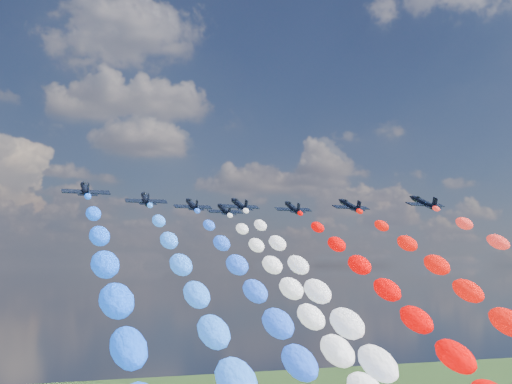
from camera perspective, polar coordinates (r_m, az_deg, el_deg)
name	(u,v)px	position (r m, az deg, el deg)	size (l,w,h in m)	color
jet_0	(86,190)	(120.81, -14.12, 0.19)	(8.10, 10.87, 2.39)	black
jet_1	(146,199)	(135.52, -9.23, -0.60)	(8.10, 10.87, 2.39)	black
jet_2	(192,205)	(147.35, -5.37, -1.10)	(8.10, 10.87, 2.39)	black
jet_3	(240,205)	(146.44, -1.39, -1.09)	(8.10, 10.87, 2.39)	black
jet_4	(224,210)	(159.76, -2.67, -1.52)	(8.10, 10.87, 2.39)	black
jet_5	(293,208)	(153.71, 3.09, -1.33)	(8.10, 10.87, 2.39)	black
jet_6	(350,206)	(149.59, 7.90, -1.14)	(8.10, 10.87, 2.39)	black
jet_7	(424,203)	(145.43, 13.90, -0.88)	(8.10, 10.87, 2.39)	black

